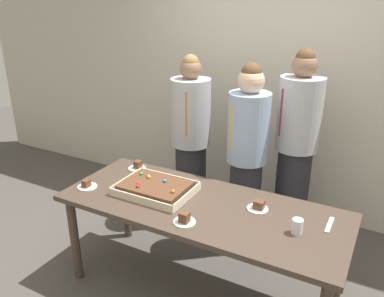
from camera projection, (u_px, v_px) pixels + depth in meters
The scene contains 13 objects.
ground_plane at pixel (200, 290), 3.09m from camera, with size 12.00×12.00×0.00m, color #4C4742.
interior_back_panel at pixel (276, 67), 3.84m from camera, with size 8.00×0.12×3.00m, color beige.
party_table at pixel (201, 215), 2.83m from camera, with size 2.07×0.83×0.77m.
sheet_cake at pixel (156, 188), 2.96m from camera, with size 0.56×0.42×0.10m.
plated_slice_near_left at pixel (137, 166), 3.36m from camera, with size 0.15×0.15×0.07m.
plated_slice_near_right at pixel (184, 219), 2.57m from camera, with size 0.15×0.15×0.08m.
plated_slice_far_left at pixel (258, 206), 2.73m from camera, with size 0.15×0.15×0.07m.
plated_slice_far_right at pixel (87, 185), 3.04m from camera, with size 0.15×0.15×0.07m.
drink_cup_nearest at pixel (297, 226), 2.45m from camera, with size 0.07×0.07×0.10m, color white.
cake_server_utensil at pixel (329, 225), 2.55m from camera, with size 0.03×0.20×0.01m, color silver.
person_serving_front at pixel (191, 140), 3.79m from camera, with size 0.38×0.38×1.67m.
person_green_shirt_behind at pixel (247, 157), 3.35m from camera, with size 0.35×0.35×1.68m.
person_striped_tie_right at pixel (296, 149), 3.41m from camera, with size 0.37×0.37×1.77m.
Camera 1 is at (1.11, -2.19, 2.18)m, focal length 36.61 mm.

